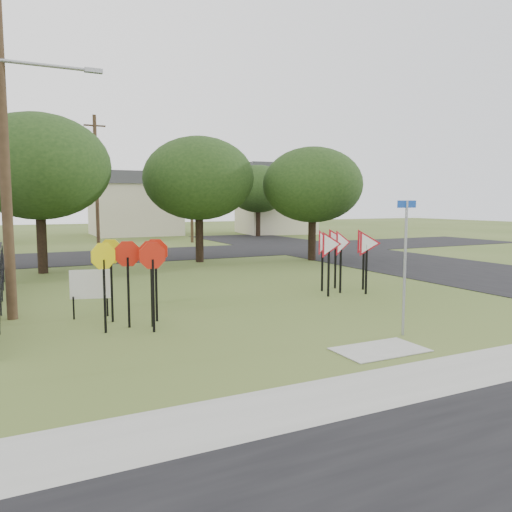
{
  "coord_description": "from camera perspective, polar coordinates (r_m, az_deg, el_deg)",
  "views": [
    {
      "loc": [
        -7.19,
        -10.84,
        3.26
      ],
      "look_at": [
        -0.42,
        3.0,
        1.6
      ],
      "focal_mm": 35.0,
      "sensor_mm": 36.0,
      "label": 1
    }
  ],
  "objects": [
    {
      "name": "far_pole_a",
      "position": [
        35.25,
        -17.77,
        8.03
      ],
      "size": [
        1.4,
        0.24,
        9.0
      ],
      "color": "#473420",
      "rests_on": "ground"
    },
    {
      "name": "sidewalk",
      "position": [
        10.31,
        20.58,
        -12.62
      ],
      "size": [
        30.0,
        1.6,
        0.02
      ],
      "primitive_type": "cube",
      "color": "gray",
      "rests_on": "ground"
    },
    {
      "name": "street_right",
      "position": [
        28.52,
        16.45,
        -0.65
      ],
      "size": [
        8.0,
        50.0,
        0.02
      ],
      "primitive_type": "cube",
      "color": "black",
      "rests_on": "ground"
    },
    {
      "name": "planting_strip",
      "position": [
        9.59,
        25.96,
        -14.32
      ],
      "size": [
        30.0,
        0.8,
        0.02
      ],
      "primitive_type": "cube",
      "color": "#415720",
      "rests_on": "ground"
    },
    {
      "name": "info_board",
      "position": [
        14.85,
        -18.44,
        -3.25
      ],
      "size": [
        1.07,
        0.33,
        1.37
      ],
      "color": "black",
      "rests_on": "ground"
    },
    {
      "name": "tree_near_left",
      "position": [
        24.92,
        -23.61,
        9.31
      ],
      "size": [
        6.4,
        6.4,
        7.27
      ],
      "color": "black",
      "rests_on": "ground"
    },
    {
      "name": "street_name_sign",
      "position": [
        12.64,
        16.67,
        -0.39
      ],
      "size": [
        0.68,
        0.13,
        3.31
      ],
      "color": "#92959A",
      "rests_on": "ground"
    },
    {
      "name": "ground",
      "position": [
        13.41,
        7.32,
        -7.97
      ],
      "size": [
        140.0,
        140.0,
        0.0
      ],
      "primitive_type": "plane",
      "color": "#415720"
    },
    {
      "name": "house_right",
      "position": [
        53.19,
        2.21,
        6.56
      ],
      "size": [
        8.3,
        8.3,
        7.2
      ],
      "color": "beige",
      "rests_on": "ground"
    },
    {
      "name": "tree_near_right",
      "position": [
        28.29,
        6.49,
        8.06
      ],
      "size": [
        5.6,
        5.6,
        6.33
      ],
      "color": "black",
      "rests_on": "ground"
    },
    {
      "name": "fence_run",
      "position": [
        17.28,
        -27.17,
        -2.78
      ],
      "size": [
        0.05,
        11.55,
        1.5
      ],
      "color": "black",
      "rests_on": "ground"
    },
    {
      "name": "street_far",
      "position": [
        31.84,
        -12.88,
        0.13
      ],
      "size": [
        60.0,
        8.0,
        0.02
      ],
      "primitive_type": "cube",
      "color": "black",
      "rests_on": "ground"
    },
    {
      "name": "tree_near_mid",
      "position": [
        27.46,
        -6.57,
        8.78
      ],
      "size": [
        6.0,
        6.0,
        6.8
      ],
      "color": "black",
      "rests_on": "ground"
    },
    {
      "name": "house_mid",
      "position": [
        52.06,
        -13.73,
        5.85
      ],
      "size": [
        8.4,
        8.4,
        6.2
      ],
      "color": "beige",
      "rests_on": "ground"
    },
    {
      "name": "far_pole_b",
      "position": [
        41.04,
        -7.38,
        7.61
      ],
      "size": [
        1.4,
        0.24,
        8.5
      ],
      "color": "#473420",
      "rests_on": "ground"
    },
    {
      "name": "stop_sign_cluster",
      "position": [
        13.32,
        -13.8,
        -0.69
      ],
      "size": [
        2.14,
        1.78,
        2.29
      ],
      "color": "black",
      "rests_on": "ground"
    },
    {
      "name": "tree_far_right",
      "position": [
        47.81,
        0.25,
        7.68
      ],
      "size": [
        6.0,
        6.0,
        6.8
      ],
      "color": "black",
      "rests_on": "ground"
    },
    {
      "name": "yield_sign_cluster",
      "position": [
        18.31,
        9.95,
        1.22
      ],
      "size": [
        2.98,
        1.9,
        2.33
      ],
      "color": "black",
      "rests_on": "ground"
    },
    {
      "name": "utility_pole_main",
      "position": [
        15.46,
        -26.72,
        12.75
      ],
      "size": [
        3.55,
        0.33,
        10.0
      ],
      "color": "#473420",
      "rests_on": "ground"
    },
    {
      "name": "curb_pad",
      "position": [
        11.56,
        13.99,
        -10.37
      ],
      "size": [
        2.0,
        1.2,
        0.02
      ],
      "primitive_type": "cube",
      "color": "gray",
      "rests_on": "ground"
    }
  ]
}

